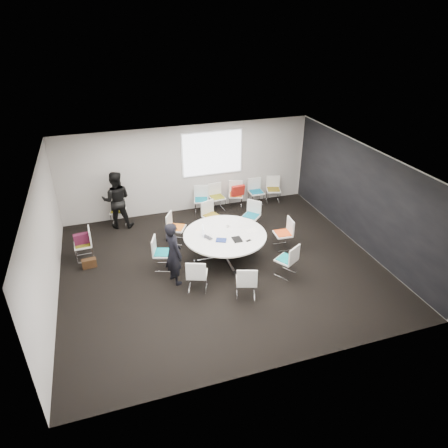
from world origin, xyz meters
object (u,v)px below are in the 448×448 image
object	(u,v)px
chair_back_e	(273,194)
chair_ring_a	(283,239)
chair_spare_left	(85,250)
person_main	(173,253)
chair_back_d	(256,197)
chair_ring_h	(286,265)
chair_back_b	(217,202)
chair_person_back	(119,216)
conference_table	(225,241)
chair_ring_d	(177,233)
chair_ring_e	(163,259)
chair_back_c	(236,200)
chair_ring_c	(212,221)
brown_bag	(89,263)
chair_ring_b	(251,221)
chair_ring_f	(197,280)
cup	(228,226)
chair_back_a	(201,205)
laptop	(209,237)
person_back	(117,200)
maroon_bag	(82,239)

from	to	relation	value
chair_back_e	chair_ring_a	bearing A→B (deg)	87.01
chair_spare_left	person_main	bearing A→B (deg)	-131.70
chair_back_d	chair_ring_h	bearing A→B (deg)	79.87
chair_back_b	chair_person_back	world-z (taller)	same
conference_table	chair_ring_d	world-z (taller)	chair_ring_d
chair_back_d	chair_spare_left	bearing A→B (deg)	18.35
chair_ring_a	chair_ring_h	distance (m)	1.29
chair_ring_e	chair_back_c	size ratio (longest dim) A/B	1.00
chair_person_back	chair_ring_c	bearing A→B (deg)	167.77
chair_back_c	brown_bag	size ratio (longest dim) A/B	2.44
chair_ring_b	chair_ring_e	distance (m)	3.13
chair_ring_d	person_main	size ratio (longest dim) A/B	0.54
chair_ring_b	chair_ring_e	bearing A→B (deg)	68.53
chair_ring_f	cup	distance (m)	1.95
chair_ring_a	chair_ring_c	xyz separation A→B (m)	(-1.59, 1.60, 0.00)
chair_ring_a	chair_ring_b	world-z (taller)	same
chair_ring_c	chair_back_b	xyz separation A→B (m)	(0.55, 1.23, 0.00)
chair_ring_b	chair_ring_f	bearing A→B (deg)	91.90
chair_back_b	chair_person_back	size ratio (longest dim) A/B	1.00
chair_back_a	chair_back_c	xyz separation A→B (m)	(1.19, 0.04, 0.00)
chair_ring_a	chair_ring_c	bearing A→B (deg)	48.59
chair_ring_f	person_main	bearing A→B (deg)	151.32
chair_back_e	laptop	size ratio (longest dim) A/B	2.99
chair_ring_e	chair_back_c	xyz separation A→B (m)	(2.95, 2.78, 0.00)
chair_ring_h	chair_spare_left	size ratio (longest dim) A/B	1.00
chair_ring_h	chair_back_d	world-z (taller)	same
cup	chair_back_e	bearing A→B (deg)	45.55
chair_back_d	person_back	xyz separation A→B (m)	(-4.54, -0.17, 0.61)
conference_table	chair_person_back	distance (m)	3.80
person_main	laptop	xyz separation A→B (m)	(1.04, 0.59, -0.07)
chair_ring_f	person_back	distance (m)	4.10
conference_table	chair_back_b	distance (m)	2.91
chair_ring_b	chair_back_b	xyz separation A→B (m)	(-0.59, 1.58, 0.00)
chair_back_b	chair_back_a	bearing A→B (deg)	-1.86
chair_ring_b	brown_bag	world-z (taller)	chair_ring_b
chair_ring_c	chair_spare_left	xyz separation A→B (m)	(-3.65, -0.50, 0.00)
chair_person_back	chair_back_c	bearing A→B (deg)	-167.16
chair_ring_e	person_main	xyz separation A→B (m)	(0.18, -0.66, 0.53)
conference_table	chair_ring_h	size ratio (longest dim) A/B	2.46
chair_ring_c	chair_back_a	xyz separation A→B (m)	(0.01, 1.19, 0.00)
chair_back_b	person_back	distance (m)	3.23
chair_ring_a	chair_back_c	bearing A→B (deg)	11.75
chair_back_b	chair_back_e	distance (m)	2.01
chair_back_c	chair_back_e	bearing A→B (deg)	-161.31
chair_ring_e	chair_back_d	distance (m)	4.61
chair_ring_d	maroon_bag	size ratio (longest dim) A/B	2.20
chair_ring_e	chair_back_c	distance (m)	4.06
conference_table	chair_back_d	xyz separation A→B (m)	(2.02, 2.83, -0.26)
conference_table	person_back	bearing A→B (deg)	133.50
chair_back_e	cup	xyz separation A→B (m)	(-2.46, -2.51, 0.50)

